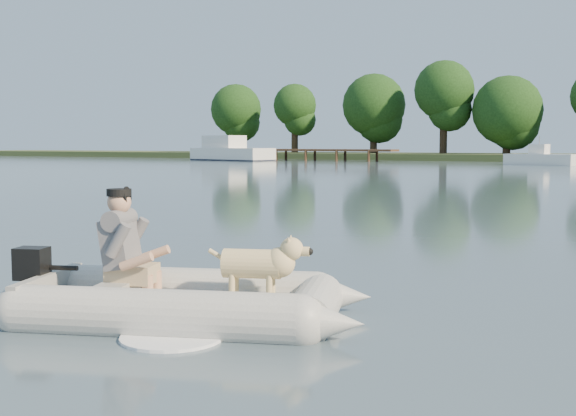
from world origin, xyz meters
The scene contains 8 objects.
water centered at (0.00, 0.00, 0.00)m, with size 160.00×160.00×0.00m, color slate.
dock centered at (-26.00, 52.00, 0.52)m, with size 18.00×2.00×1.04m, color #4C331E, non-canonical shape.
dinghy centered at (0.91, -0.32, 0.51)m, with size 4.29×3.38×1.22m, color #A4A49F, non-canonical shape.
man centered at (0.33, -0.49, 0.67)m, with size 0.63×0.54×0.94m, color slate, non-canonical shape.
dog centered at (1.43, -0.09, 0.45)m, with size 0.81×0.29×0.54m, color tan, non-canonical shape.
outboard_motor centered at (-0.45, -0.81, 0.27)m, with size 0.36×0.25×0.68m, color black, non-canonical shape.
cabin_cruiser centered at (-31.39, 49.00, 1.13)m, with size 8.62×3.08×2.67m, color white, non-canonical shape.
motorboat centered at (-4.58, 48.30, 0.99)m, with size 5.13×1.97×2.17m, color white, non-canonical shape.
Camera 1 is at (4.66, -5.26, 1.52)m, focal length 45.00 mm.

